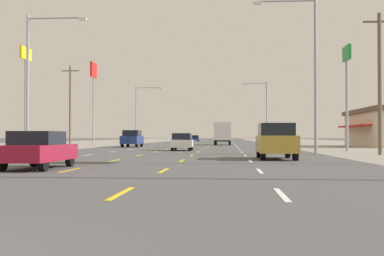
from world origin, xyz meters
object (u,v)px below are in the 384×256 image
at_px(suv_far_left_midfar, 132,138).
at_px(streetlight_left_row_0, 34,73).
at_px(box_truck_inner_right_far, 223,132).
at_px(streetlight_right_row_0, 309,64).
at_px(hatchback_inner_left_farther, 195,138).
at_px(pole_sign_left_row_1, 26,72).
at_px(hatchback_center_turn_mid, 182,142).
at_px(streetlight_left_row_1, 139,110).
at_px(suv_inner_right_distant_a, 226,137).
at_px(pole_sign_left_row_2, 94,80).
at_px(pole_sign_right_row_1, 347,72).
at_px(suv_far_right_near, 276,141).
at_px(sedan_far_left_farthest, 183,138).
at_px(sedan_inner_left_nearest, 38,149).
at_px(streetlight_right_row_1, 264,108).

height_order(suv_far_left_midfar, streetlight_left_row_0, streetlight_left_row_0).
height_order(box_truck_inner_right_far, streetlight_right_row_0, streetlight_right_row_0).
bearing_deg(hatchback_inner_left_farther, pole_sign_left_row_1, -98.51).
height_order(hatchback_center_turn_mid, streetlight_left_row_1, streetlight_left_row_1).
relative_size(streetlight_right_row_0, streetlight_left_row_1, 1.19).
relative_size(box_truck_inner_right_far, suv_inner_right_distant_a, 1.47).
bearing_deg(pole_sign_left_row_2, pole_sign_right_row_1, -42.46).
bearing_deg(hatchback_center_turn_mid, streetlight_right_row_0, -44.88).
distance_m(box_truck_inner_right_far, suv_inner_right_distant_a, 57.16).
bearing_deg(suv_far_left_midfar, suv_far_right_near, -65.92).
relative_size(sedan_far_left_farthest, streetlight_left_row_0, 0.45).
height_order(suv_inner_right_distant_a, pole_sign_left_row_1, pole_sign_left_row_1).
bearing_deg(sedan_far_left_farthest, streetlight_left_row_1, -93.44).
bearing_deg(suv_far_left_midfar, hatchback_inner_left_farther, 86.96).
bearing_deg(pole_sign_left_row_2, streetlight_left_row_0, -82.04).
bearing_deg(pole_sign_right_row_1, streetlight_left_row_0, -160.94).
distance_m(sedan_far_left_farthest, pole_sign_left_row_2, 57.13).
bearing_deg(sedan_inner_left_nearest, hatchback_center_turn_mid, 82.57).
bearing_deg(streetlight_right_row_0, suv_far_left_midfar, 124.92).
xyz_separation_m(pole_sign_right_row_1, streetlight_left_row_1, (-23.84, 35.36, -1.34)).
bearing_deg(sedan_inner_left_nearest, streetlight_right_row_1, 77.69).
bearing_deg(streetlight_right_row_1, pole_sign_right_row_1, -82.94).
bearing_deg(streetlight_left_row_1, sedan_far_left_farthest, 86.56).
relative_size(sedan_inner_left_nearest, suv_far_left_midfar, 0.92).
relative_size(sedan_inner_left_nearest, hatchback_center_turn_mid, 1.15).
distance_m(box_truck_inner_right_far, pole_sign_right_row_1, 33.20).
height_order(box_truck_inner_right_far, suv_inner_right_distant_a, box_truck_inner_right_far).
height_order(suv_inner_right_distant_a, pole_sign_left_row_2, pole_sign_left_row_2).
distance_m(sedan_inner_left_nearest, hatchback_center_turn_mid, 25.94).
distance_m(streetlight_right_row_0, streetlight_left_row_1, 47.74).
xyz_separation_m(sedan_inner_left_nearest, hatchback_inner_left_farther, (-0.41, 105.32, 0.03)).
bearing_deg(sedan_far_left_farthest, suv_far_right_near, -82.02).
bearing_deg(sedan_inner_left_nearest, streetlight_left_row_1, 96.14).
xyz_separation_m(sedan_far_left_farthest, pole_sign_left_row_2, (-7.66, -56.00, 8.31)).
bearing_deg(suv_far_left_midfar, pole_sign_right_row_1, -36.80).
bearing_deg(streetlight_right_row_0, suv_inner_right_distant_a, 93.59).
distance_m(streetlight_left_row_0, streetlight_left_row_1, 43.60).
xyz_separation_m(suv_far_right_near, pole_sign_left_row_2, (-21.31, 41.44, 8.04)).
height_order(sedan_inner_left_nearest, streetlight_right_row_1, streetlight_right_row_1).
relative_size(pole_sign_left_row_1, streetlight_left_row_0, 0.99).
bearing_deg(pole_sign_left_row_2, streetlight_left_row_1, 62.05).
xyz_separation_m(suv_inner_right_distant_a, streetlight_right_row_1, (6.08, -52.83, 4.54)).
xyz_separation_m(sedan_far_left_farthest, pole_sign_left_row_1, (-8.33, -78.38, 6.67)).
distance_m(suv_far_left_midfar, hatchback_inner_left_farther, 65.14).
bearing_deg(streetlight_right_row_1, sedan_inner_left_nearest, -102.31).
bearing_deg(sedan_far_left_farthest, pole_sign_left_row_2, -97.78).
relative_size(pole_sign_left_row_2, streetlight_right_row_0, 1.06).
distance_m(suv_far_right_near, streetlight_right_row_0, 9.20).
bearing_deg(streetlight_right_row_0, pole_sign_right_row_1, 61.85).
distance_m(hatchback_center_turn_mid, streetlight_left_row_0, 14.60).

